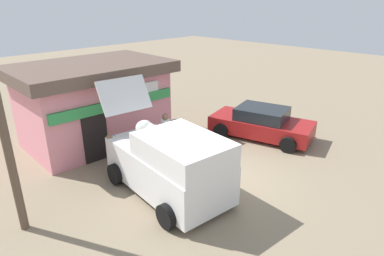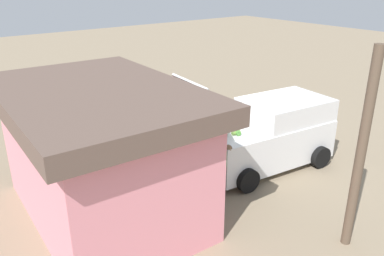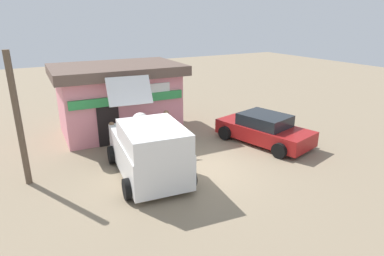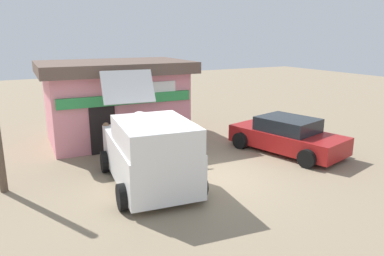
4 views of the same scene
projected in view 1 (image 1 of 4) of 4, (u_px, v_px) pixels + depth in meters
ground_plane at (215, 177)px, 10.84m from camera, size 60.00×60.00×0.00m
storefront_bar at (94, 102)px, 13.02m from camera, size 5.85×4.05×3.15m
delivery_van at (170, 163)px, 9.59m from camera, size 2.62×4.82×3.01m
parked_sedan at (261, 123)px, 13.73m from camera, size 2.88×4.39×1.27m
vendor_standing at (166, 132)px, 11.96m from camera, size 0.48×0.48×1.63m
customer_bending at (118, 148)px, 10.82m from camera, size 0.69×0.57×1.43m
unloaded_banana_pile at (120, 152)px, 12.16m from camera, size 0.84×0.84×0.39m
paint_bucket at (178, 136)px, 13.49m from camera, size 0.33×0.33×0.37m
utility_pole at (8, 151)px, 7.64m from camera, size 0.20×0.20×4.31m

